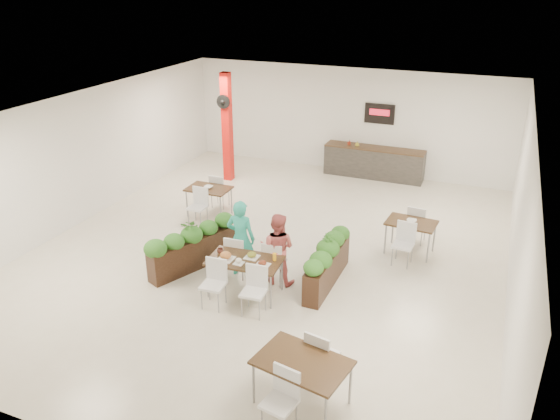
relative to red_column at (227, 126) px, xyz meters
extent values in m
plane|color=beige|center=(3.00, -3.79, -1.64)|extent=(12.00, 12.00, 0.00)
cube|color=white|center=(3.00, 2.21, -0.04)|extent=(10.00, 0.10, 3.20)
cube|color=white|center=(3.00, -9.79, -0.04)|extent=(10.00, 0.10, 3.20)
cube|color=white|center=(-2.00, -3.79, -0.04)|extent=(0.10, 12.00, 3.20)
cube|color=white|center=(8.00, -3.79, -0.04)|extent=(0.10, 12.00, 3.20)
cube|color=white|center=(3.00, -3.79, 1.56)|extent=(10.00, 12.00, 0.04)
cube|color=red|center=(0.00, 0.01, -0.04)|extent=(0.25, 0.25, 3.20)
cylinder|color=black|center=(0.00, -0.17, 0.76)|extent=(0.40, 0.06, 0.40)
sphere|color=black|center=(0.00, -0.21, 0.76)|extent=(0.12, 0.12, 0.12)
cube|color=#282624|center=(4.00, 1.86, -1.19)|extent=(3.00, 0.60, 0.90)
cube|color=black|center=(4.00, 1.86, -0.72)|extent=(3.00, 0.62, 0.04)
cube|color=black|center=(4.00, 2.17, 0.26)|extent=(0.90, 0.04, 0.60)
cube|color=red|center=(4.00, 2.14, 0.31)|extent=(0.60, 0.02, 0.18)
imported|color=maroon|center=(3.20, 1.86, -0.61)|extent=(0.09, 0.09, 0.19)
imported|color=gold|center=(3.45, 1.86, -0.62)|extent=(0.13, 0.13, 0.17)
cube|color=black|center=(3.27, -5.61, -0.91)|extent=(1.46, 0.90, 0.04)
cylinder|color=gray|center=(2.66, -6.00, -1.29)|extent=(0.04, 0.04, 0.71)
cylinder|color=gray|center=(3.93, -5.91, -1.29)|extent=(0.04, 0.04, 0.71)
cylinder|color=gray|center=(2.61, -5.32, -1.29)|extent=(0.04, 0.04, 0.71)
cylinder|color=gray|center=(3.88, -5.23, -1.29)|extent=(0.04, 0.04, 0.71)
cube|color=white|center=(2.83, -5.05, -1.19)|extent=(0.45, 0.45, 0.05)
cube|color=white|center=(2.84, -5.24, -0.94)|extent=(0.42, 0.07, 0.45)
cylinder|color=gray|center=(2.98, -4.86, -1.43)|extent=(0.02, 0.02, 0.43)
cylinder|color=gray|center=(2.64, -4.89, -1.43)|extent=(0.02, 0.02, 0.43)
cylinder|color=gray|center=(3.01, -5.20, -1.43)|extent=(0.02, 0.02, 0.43)
cylinder|color=gray|center=(2.67, -5.23, -1.43)|extent=(0.02, 0.02, 0.43)
cube|color=white|center=(3.62, -4.99, -1.19)|extent=(0.45, 0.45, 0.05)
cube|color=white|center=(3.64, -5.18, -0.94)|extent=(0.42, 0.07, 0.45)
cylinder|color=gray|center=(3.78, -4.80, -1.43)|extent=(0.02, 0.02, 0.43)
cylinder|color=gray|center=(3.44, -4.83, -1.43)|extent=(0.02, 0.02, 0.43)
cylinder|color=gray|center=(3.81, -5.14, -1.43)|extent=(0.02, 0.02, 0.43)
cylinder|color=gray|center=(3.47, -5.17, -1.43)|extent=(0.02, 0.02, 0.43)
cube|color=white|center=(2.92, -6.24, -1.19)|extent=(0.45, 0.45, 0.05)
cube|color=white|center=(2.90, -6.05, -0.94)|extent=(0.42, 0.07, 0.45)
cylinder|color=gray|center=(2.76, -6.43, -1.43)|extent=(0.02, 0.02, 0.43)
cylinder|color=gray|center=(3.10, -6.40, -1.43)|extent=(0.02, 0.02, 0.43)
cylinder|color=gray|center=(2.73, -6.09, -1.43)|extent=(0.02, 0.02, 0.43)
cylinder|color=gray|center=(3.07, -6.06, -1.43)|extent=(0.02, 0.02, 0.43)
cube|color=white|center=(3.71, -6.18, -1.19)|extent=(0.45, 0.45, 0.05)
cube|color=white|center=(3.70, -5.99, -0.94)|extent=(0.42, 0.07, 0.45)
cylinder|color=gray|center=(3.56, -6.36, -1.43)|extent=(0.02, 0.02, 0.43)
cylinder|color=gray|center=(3.90, -6.34, -1.43)|extent=(0.02, 0.02, 0.43)
cylinder|color=gray|center=(3.53, -6.03, -1.43)|extent=(0.02, 0.02, 0.43)
cylinder|color=gray|center=(3.87, -6.00, -1.43)|extent=(0.02, 0.02, 0.43)
cube|color=white|center=(2.93, -5.74, -0.89)|extent=(0.32, 0.32, 0.01)
ellipsoid|color=#9C5B27|center=(2.93, -5.74, -0.81)|extent=(0.22, 0.22, 0.13)
cube|color=white|center=(3.36, -5.49, -0.89)|extent=(0.28, 0.28, 0.01)
ellipsoid|color=gold|center=(3.36, -5.49, -0.82)|extent=(0.18, 0.18, 0.11)
cube|color=white|center=(3.68, -5.70, -0.89)|extent=(0.28, 0.28, 0.01)
ellipsoid|color=#441C0D|center=(3.68, -5.70, -0.83)|extent=(0.16, 0.16, 0.10)
cube|color=white|center=(3.23, -5.80, -0.89)|extent=(0.19, 0.19, 0.01)
ellipsoid|color=white|center=(3.23, -5.80, -0.84)|extent=(0.12, 0.12, 0.07)
cylinder|color=yellow|center=(3.81, -5.42, -0.82)|extent=(0.07, 0.07, 0.15)
imported|color=brown|center=(2.71, -5.56, -0.84)|extent=(0.12, 0.12, 0.10)
imported|color=#29B29A|center=(2.87, -4.96, -0.82)|extent=(0.63, 0.44, 1.65)
imported|color=#CF5E5C|center=(3.67, -4.96, -0.89)|extent=(0.77, 0.62, 1.50)
cube|color=black|center=(1.80, -5.11, -1.30)|extent=(1.12, 2.02, 0.68)
ellipsoid|color=#1A5C1A|center=(1.46, -5.92, -0.84)|extent=(0.40, 0.40, 0.32)
ellipsoid|color=#1A5C1A|center=(1.63, -5.52, -0.84)|extent=(0.40, 0.40, 0.32)
ellipsoid|color=#1A5C1A|center=(1.80, -5.11, -0.84)|extent=(0.40, 0.40, 0.32)
ellipsoid|color=#1A5C1A|center=(1.98, -4.71, -0.84)|extent=(0.40, 0.40, 0.32)
ellipsoid|color=#1A5C1A|center=(2.15, -4.31, -0.84)|extent=(0.40, 0.40, 0.32)
imported|color=#1A5C1A|center=(1.80, -5.11, -0.74)|extent=(0.40, 0.35, 0.44)
cube|color=black|center=(4.62, -4.64, -1.31)|extent=(0.34, 2.00, 0.67)
ellipsoid|color=#1A5C1A|center=(4.61, -5.49, -0.86)|extent=(0.40, 0.40, 0.32)
ellipsoid|color=#1A5C1A|center=(4.62, -5.07, -0.86)|extent=(0.40, 0.40, 0.32)
ellipsoid|color=#1A5C1A|center=(4.62, -4.64, -0.86)|extent=(0.40, 0.40, 0.32)
ellipsoid|color=#1A5C1A|center=(4.62, -4.22, -0.86)|extent=(0.40, 0.40, 0.32)
ellipsoid|color=#1A5C1A|center=(4.62, -3.79, -0.86)|extent=(0.40, 0.40, 0.32)
imported|color=#1A5C1A|center=(4.62, -4.64, -0.76)|extent=(0.24, 0.24, 0.43)
cube|color=black|center=(0.78, -2.57, -0.91)|extent=(1.10, 0.74, 0.04)
cylinder|color=gray|center=(0.29, -2.88, -1.29)|extent=(0.04, 0.04, 0.71)
cylinder|color=gray|center=(1.26, -2.87, -1.29)|extent=(0.04, 0.04, 0.71)
cylinder|color=gray|center=(0.29, -2.28, -1.29)|extent=(0.04, 0.04, 0.71)
cylinder|color=gray|center=(1.26, -2.26, -1.29)|extent=(0.04, 0.04, 0.71)
cube|color=white|center=(0.77, -1.97, -1.19)|extent=(0.43, 0.43, 0.05)
cube|color=white|center=(0.77, -2.16, -0.94)|extent=(0.42, 0.05, 0.45)
cylinder|color=gray|center=(0.94, -1.80, -1.43)|extent=(0.02, 0.02, 0.43)
cylinder|color=gray|center=(0.60, -1.80, -1.43)|extent=(0.02, 0.02, 0.43)
cylinder|color=gray|center=(0.94, -2.14, -1.43)|extent=(0.02, 0.02, 0.43)
cylinder|color=gray|center=(0.60, -2.14, -1.43)|extent=(0.02, 0.02, 0.43)
cube|color=white|center=(0.78, -3.17, -1.19)|extent=(0.43, 0.43, 0.05)
cube|color=white|center=(0.78, -2.98, -0.94)|extent=(0.42, 0.05, 0.45)
cylinder|color=gray|center=(0.61, -3.34, -1.43)|extent=(0.02, 0.02, 0.43)
cylinder|color=gray|center=(0.95, -3.34, -1.43)|extent=(0.02, 0.02, 0.43)
cylinder|color=gray|center=(0.61, -3.00, -1.43)|extent=(0.02, 0.02, 0.43)
cylinder|color=gray|center=(0.95, -3.00, -1.43)|extent=(0.02, 0.02, 0.43)
imported|color=white|center=(0.78, -2.57, -0.87)|extent=(0.22, 0.22, 0.05)
cube|color=black|center=(5.91, -2.67, -0.91)|extent=(1.12, 0.79, 0.04)
cylinder|color=gray|center=(5.42, -2.93, -1.29)|extent=(0.04, 0.04, 0.71)
cylinder|color=gray|center=(6.36, -3.00, -1.29)|extent=(0.04, 0.04, 0.71)
cylinder|color=gray|center=(5.46, -2.34, -1.29)|extent=(0.04, 0.04, 0.71)
cylinder|color=gray|center=(6.40, -2.42, -1.29)|extent=(0.04, 0.04, 0.71)
cube|color=white|center=(5.95, -2.08, -1.19)|extent=(0.45, 0.45, 0.05)
cube|color=white|center=(5.94, -2.27, -0.94)|extent=(0.42, 0.07, 0.45)
cylinder|color=gray|center=(6.14, -1.92, -1.43)|extent=(0.02, 0.02, 0.43)
cylinder|color=gray|center=(5.80, -1.89, -1.43)|extent=(0.02, 0.02, 0.43)
cylinder|color=gray|center=(6.11, -2.26, -1.43)|extent=(0.02, 0.02, 0.43)
cylinder|color=gray|center=(5.77, -2.23, -1.43)|extent=(0.02, 0.02, 0.43)
cube|color=white|center=(5.86, -3.27, -1.19)|extent=(0.45, 0.45, 0.05)
cube|color=white|center=(5.88, -3.08, -0.94)|extent=(0.42, 0.07, 0.45)
cylinder|color=gray|center=(5.68, -3.43, -1.43)|extent=(0.02, 0.02, 0.43)
cylinder|color=gray|center=(6.02, -3.45, -1.43)|extent=(0.02, 0.02, 0.43)
cylinder|color=gray|center=(5.71, -3.09, -1.43)|extent=(0.02, 0.02, 0.43)
cylinder|color=gray|center=(6.05, -3.12, -1.43)|extent=(0.02, 0.02, 0.43)
imported|color=white|center=(5.91, -2.67, -0.87)|extent=(0.22, 0.22, 0.05)
cube|color=black|center=(5.32, -7.98, -0.91)|extent=(1.43, 1.09, 0.04)
cylinder|color=gray|center=(4.67, -8.23, -1.29)|extent=(0.04, 0.04, 0.71)
cylinder|color=gray|center=(5.83, -8.45, -1.29)|extent=(0.04, 0.04, 0.71)
cylinder|color=gray|center=(4.81, -7.50, -1.29)|extent=(0.04, 0.04, 0.71)
cylinder|color=gray|center=(5.96, -7.72, -1.29)|extent=(0.04, 0.04, 0.71)
cube|color=white|center=(5.43, -7.39, -1.19)|extent=(0.49, 0.49, 0.05)
cube|color=white|center=(5.39, -7.57, -0.94)|extent=(0.42, 0.12, 0.45)
cylinder|color=gray|center=(5.62, -7.25, -1.43)|extent=(0.02, 0.02, 0.43)
cylinder|color=gray|center=(5.29, -7.19, -1.43)|extent=(0.02, 0.02, 0.43)
cylinder|color=gray|center=(5.56, -7.58, -1.43)|extent=(0.02, 0.02, 0.43)
cylinder|color=gray|center=(5.23, -7.52, -1.43)|extent=(0.02, 0.02, 0.43)
cube|color=white|center=(5.21, -8.57, -1.19)|extent=(0.49, 0.49, 0.05)
cube|color=white|center=(5.24, -8.38, -0.94)|extent=(0.42, 0.12, 0.45)
cylinder|color=gray|center=(5.01, -8.70, -1.43)|extent=(0.02, 0.02, 0.43)
cylinder|color=gray|center=(5.07, -8.37, -1.43)|extent=(0.02, 0.02, 0.43)
cylinder|color=gray|center=(5.41, -8.43, -1.43)|extent=(0.02, 0.02, 0.43)
camera|label=1|loc=(7.39, -13.81, 4.13)|focal=35.00mm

